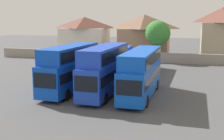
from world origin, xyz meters
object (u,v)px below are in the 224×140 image
Objects in this scene: house_terrace_left at (85,35)px; house_terrace_centre at (144,35)px; bus_3 at (141,71)px; bus_5 at (140,60)px; bus_2 at (105,68)px; house_terrace_right at (222,33)px; bus_1 at (70,66)px; bus_4 at (120,58)px; tree_left_of_lot at (158,33)px.

house_terrace_left is 12.88m from house_terrace_centre.
bus_3 is 12.94m from bus_5.
bus_3 is 35.82m from house_terrace_left.
house_terrace_left reaches higher than bus_2.
house_terrace_left is (-17.54, 31.21, 1.41)m from bus_3.
bus_3 is at bearing -107.98° from house_terrace_right.
house_terrace_centre is 1.05× the size of house_terrace_right.
bus_3 is 0.94× the size of bus_5.
bus_1 is 13.88m from bus_5.
house_terrace_centre is (-2.32, 18.57, 2.38)m from bus_5.
bus_4 is at bearing -171.01° from bus_2.
bus_3 reaches higher than bus_5.
house_terrace_left reaches higher than bus_3.
bus_3 is 1.12× the size of house_terrace_left.
tree_left_of_lot reaches higher than bus_2.
bus_4 is (-1.74, 13.76, -0.88)m from bus_2.
house_terrace_right reaches higher than house_terrace_left.
bus_1 is 1.02× the size of bus_4.
bus_5 is at bearing -82.86° from house_terrace_centre.
house_terrace_right is at bearing 134.67° from bus_4.
bus_5 is 1.61× the size of tree_left_of_lot.
house_terrace_left is at bearing -149.62° from bus_3.
house_terrace_right is at bearing 1.32° from house_terrace_centre.
house_terrace_left is at bearing -150.21° from bus_4.
bus_5 is at bearing 160.42° from bus_1.
bus_4 is at bearing -55.89° from house_terrace_left.
tree_left_of_lot is (2.51, 25.90, 2.23)m from bus_2.
house_terrace_right is (10.26, 31.62, 2.34)m from bus_3.
bus_2 is 1.07× the size of house_terrace_right.
bus_5 is (5.39, 12.76, -0.86)m from bus_1.
house_terrace_right reaches higher than bus_5.
bus_4 is 21.53m from house_terrace_left.
tree_left_of_lot reaches higher than bus_3.
house_terrace_right is at bearing 147.44° from bus_5.
bus_1 is 31.51m from house_terrace_centre.
bus_2 is (3.95, -0.24, 0.03)m from bus_1.
bus_3 is 25.74m from tree_left_of_lot.
house_terrace_centre is at bearing 120.90° from tree_left_of_lot.
bus_3 is 14.57m from bus_4.
house_terrace_centre is (-4.66, 31.27, 1.66)m from bus_3.
bus_5 is at bearing 175.45° from bus_2.
house_terrace_left is at bearing -159.25° from bus_1.
bus_2 is 31.62m from house_terrace_centre.
bus_4 is 1.00× the size of house_terrace_centre.
bus_2 is at bearing -66.40° from house_terrace_left.
bus_4 is 13.23m from tree_left_of_lot.
bus_4 is at bearing -92.77° from house_terrace_centre.
house_terrace_centre is at bearing 0.30° from house_terrace_left.
bus_2 is at bearing -88.40° from house_terrace_centre.
bus_2 is 34.93m from house_terrace_right.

